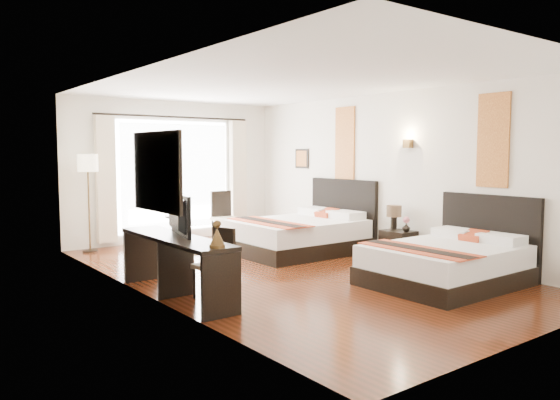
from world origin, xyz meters
TOP-DOWN VIEW (x-y plane):
  - floor at (0.00, 0.00)m, footprint 4.50×7.50m
  - ceiling at (0.00, 0.00)m, footprint 4.50×7.50m
  - wall_headboard at (2.25, 0.00)m, footprint 0.01×7.50m
  - wall_desk at (-2.25, 0.00)m, footprint 0.01×7.50m
  - wall_window at (0.00, 3.75)m, footprint 4.50×0.01m
  - wall_entry at (0.00, -3.75)m, footprint 4.50×0.01m
  - window_glass at (0.00, 3.73)m, footprint 2.40×0.02m
  - sheer_curtain at (0.00, 3.67)m, footprint 2.30×0.02m
  - drape_left at (-1.45, 3.63)m, footprint 0.35×0.14m
  - drape_right at (1.45, 3.63)m, footprint 0.35×0.14m
  - art_panel_near at (2.23, -1.92)m, footprint 0.03×0.50m
  - art_panel_far at (2.23, 1.13)m, footprint 0.03×0.50m
  - wall_sconce at (2.19, -0.40)m, footprint 0.10×0.14m
  - mirror_frame at (-2.22, -0.31)m, footprint 0.04×1.25m
  - mirror_glass at (-2.19, -0.31)m, footprint 0.01×1.12m
  - bed_near at (1.27, -1.92)m, footprint 2.07×1.62m
  - bed_far at (1.18, 1.13)m, footprint 2.25×1.76m
  - nightstand at (2.00, -0.40)m, footprint 0.41×0.51m
  - table_lamp at (2.02, -0.28)m, footprint 0.25×0.25m
  - vase at (2.00, -0.56)m, footprint 0.16×0.16m
  - console_desk at (-1.99, -0.31)m, footprint 0.50×2.20m
  - television at (-1.97, -0.22)m, footprint 0.32×0.89m
  - bronze_figurine at (-1.99, -1.31)m, footprint 0.19×0.19m
  - desk_chair at (-1.63, -0.62)m, footprint 0.46×0.46m
  - floor_lamp at (-1.85, 3.40)m, footprint 0.35×0.35m
  - side_table at (-0.24, 3.16)m, footprint 0.49×0.49m
  - fruit_bowl at (-0.27, 3.18)m, footprint 0.22×0.22m
  - window_chair at (0.65, 2.85)m, footprint 0.50×0.50m
  - jute_rug at (-0.48, 2.45)m, footprint 1.52×1.17m

SIDE VIEW (x-z plane):
  - floor at x=0.00m, z-range -0.01..0.00m
  - jute_rug at x=-0.48m, z-range 0.00..0.01m
  - nightstand at x=2.00m, z-range 0.00..0.49m
  - desk_chair at x=-1.63m, z-range -0.17..0.69m
  - side_table at x=-0.24m, z-range 0.00..0.57m
  - bed_near at x=1.27m, z-range -0.28..0.89m
  - window_chair at x=0.65m, z-range -0.20..0.81m
  - bed_far at x=1.18m, z-range -0.31..0.97m
  - console_desk at x=-1.99m, z-range 0.00..0.76m
  - vase at x=2.00m, z-range 0.50..0.64m
  - fruit_bowl at x=-0.27m, z-range 0.57..0.62m
  - table_lamp at x=2.02m, z-range 0.57..0.97m
  - bronze_figurine at x=-1.99m, z-range 0.75..1.02m
  - television at x=-1.97m, z-range 0.75..1.26m
  - drape_left at x=-1.45m, z-range 0.10..2.46m
  - drape_right at x=1.45m, z-range 0.10..2.46m
  - sheer_curtain at x=0.00m, z-range 0.25..2.35m
  - window_glass at x=0.00m, z-range 0.20..2.40m
  - wall_headboard at x=2.25m, z-range 0.00..2.80m
  - wall_desk at x=-2.25m, z-range 0.00..2.80m
  - wall_window at x=0.00m, z-range 0.00..2.80m
  - wall_entry at x=0.00m, z-range 0.00..2.80m
  - floor_lamp at x=-1.85m, z-range 0.61..2.35m
  - mirror_frame at x=-2.22m, z-range 1.08..2.02m
  - mirror_glass at x=-2.19m, z-range 1.14..1.96m
  - wall_sconce at x=2.19m, z-range 1.85..1.99m
  - art_panel_near at x=2.23m, z-range 1.27..2.62m
  - art_panel_far at x=2.23m, z-range 1.27..2.62m
  - ceiling at x=0.00m, z-range 2.78..2.80m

